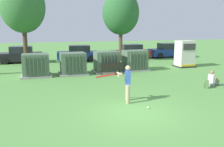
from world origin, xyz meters
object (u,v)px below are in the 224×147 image
Objects in this scene: sports_ball at (148,108)px; seated_spectator at (213,80)px; transformer_mid_east at (107,62)px; batter at (126,82)px; transformer_west at (36,66)px; parked_car_left_of_center at (78,54)px; generator_enclosure at (185,54)px; parked_car_leftmost at (20,55)px; transformer_east at (135,61)px; parked_car_right_of_center at (130,52)px; backpack at (207,84)px; transformer_mid_west at (73,64)px; parked_car_rightmost at (167,51)px; park_bench at (111,68)px.

sports_ball is 6.00m from seated_spectator.
transformer_mid_east is 7.66m from batter.
parked_car_left_of_center is (4.14, 7.01, -0.04)m from transformer_west.
transformer_mid_east is (5.26, 0.18, 0.00)m from transformer_west.
generator_enclosure reaches higher than parked_car_leftmost.
transformer_west and transformer_east have the same top height.
transformer_mid_east is 1.21× the size of batter.
sports_ball is (-7.86, -9.14, -1.09)m from generator_enclosure.
parked_car_leftmost and parked_car_right_of_center have the same top height.
generator_enclosure is at bearing 65.94° from backpack.
parked_car_leftmost is (-1.50, 7.44, -0.04)m from transformer_west.
backpack is 0.10× the size of parked_car_leftmost.
seated_spectator is (7.48, -6.00, -0.41)m from transformer_mid_west.
sports_ball is 0.02× the size of parked_car_leftmost.
transformer_mid_west and parked_car_rightmost have the same top height.
batter is at bearing -78.73° from transformer_mid_west.
transformer_east reaches higher than seated_spectator.
transformer_mid_east is at bearing -124.61° from parked_car_right_of_center.
parked_car_left_of_center is (1.52, 7.04, -0.04)m from transformer_mid_west.
transformer_west is 12.55m from generator_enclosure.
transformer_west is at bearing 146.20° from backpack.
transformer_east is at bearing 65.03° from batter.
generator_enclosure reaches higher than transformer_mid_west.
transformer_mid_east is at bearing 4.39° from transformer_mid_west.
parked_car_leftmost is at bearing 111.08° from sports_ball.
generator_enclosure reaches higher than backpack.
backpack is at bearing 11.29° from batter.
sports_ball is (0.58, -1.17, -0.93)m from batter.
parked_car_rightmost is at bearing 30.84° from transformer_mid_west.
transformer_mid_east and transformer_east have the same top height.
transformer_mid_east is 11.58m from parked_car_rightmost.
transformer_mid_east reaches higher than park_bench.
transformer_mid_east is at bearing 127.98° from seated_spectator.
transformer_east is 0.49× the size of parked_car_leftmost.
transformer_east is 0.91× the size of generator_enclosure.
seated_spectator is 0.22× the size of parked_car_left_of_center.
park_bench is at bearing -120.13° from parked_car_right_of_center.
generator_enclosure is at bearing 3.75° from transformer_east.
transformer_east is 9.34m from sports_ball.
transformer_mid_east is at bearing 1.94° from transformer_west.
sports_ball is at bearing -88.04° from parked_car_left_of_center.
park_bench is 0.43× the size of parked_car_leftmost.
transformer_mid_east is at bearing 86.14° from sports_ball.
batter is 17.87m from parked_car_rightmost.
parked_car_left_of_center is 10.41m from parked_car_rightmost.
batter reaches higher than transformer_east.
generator_enclosure is 0.53× the size of parked_car_left_of_center.
transformer_mid_east is 23.33× the size of sports_ball.
parked_car_leftmost reaches higher than seated_spectator.
seated_spectator is (-2.43, -6.60, -0.76)m from generator_enclosure.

